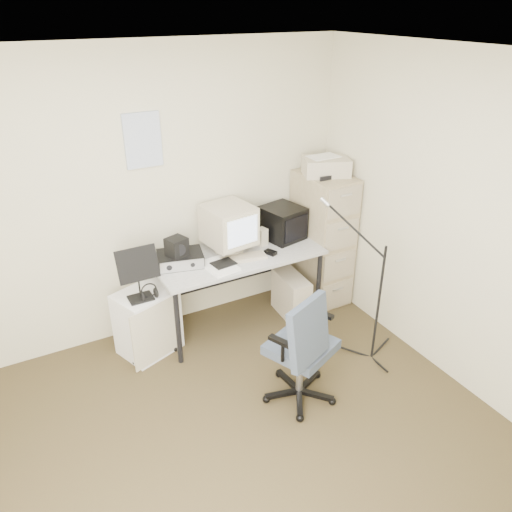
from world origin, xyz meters
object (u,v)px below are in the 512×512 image
filing_cabinet (322,239)px  office_chair (301,345)px  side_cart (147,322)px  desk (238,289)px

filing_cabinet → office_chair: 1.54m
filing_cabinet → side_cart: (-1.82, -0.04, -0.36)m
filing_cabinet → desk: 0.99m
desk → side_cart: 0.88m
side_cart → office_chair: bearing=-73.7°
filing_cabinet → desk: size_ratio=0.87×
desk → office_chair: office_chair is taller
filing_cabinet → side_cart: bearing=-178.8°
filing_cabinet → desk: bearing=-178.2°
office_chair → side_cart: bearing=103.8°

